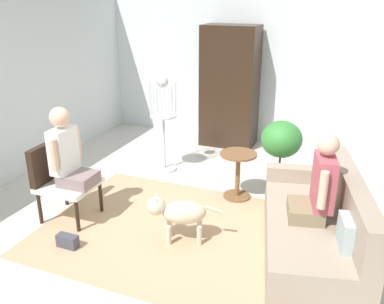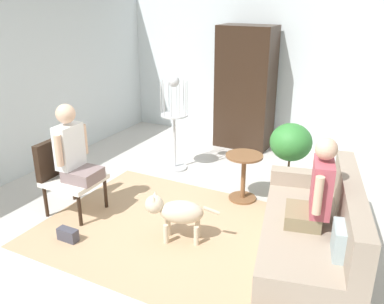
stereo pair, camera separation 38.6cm
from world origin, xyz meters
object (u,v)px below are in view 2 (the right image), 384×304
(couch, at_px, (315,234))
(handbag, at_px, (68,235))
(armoire_cabinet, at_px, (245,88))
(round_end_table, at_px, (243,174))
(person_on_armchair, at_px, (73,149))
(potted_plant, at_px, (290,148))
(person_on_couch, at_px, (317,190))
(bird_cage_stand, at_px, (174,122))
(dog, at_px, (176,212))
(armchair, at_px, (65,170))

(couch, bearing_deg, handbag, -159.80)
(armoire_cabinet, bearing_deg, round_end_table, -69.13)
(person_on_armchair, height_order, round_end_table, person_on_armchair)
(round_end_table, xyz_separation_m, armoire_cabinet, (-0.74, 1.94, 0.67))
(potted_plant, bearing_deg, person_on_armchair, -138.67)
(person_on_couch, relative_size, bird_cage_stand, 0.62)
(dog, bearing_deg, couch, 13.49)
(potted_plant, height_order, handbag, potted_plant)
(couch, bearing_deg, round_end_table, 140.77)
(round_end_table, bearing_deg, armoire_cabinet, 110.87)
(round_end_table, height_order, armoire_cabinet, armoire_cabinet)
(potted_plant, distance_m, handbag, 3.00)
(person_on_couch, relative_size, handbag, 3.83)
(couch, distance_m, person_on_couch, 0.49)
(couch, xyz_separation_m, person_on_couch, (-0.03, -0.03, 0.49))
(couch, xyz_separation_m, handbag, (-2.43, -0.89, -0.22))
(armchair, bearing_deg, armoire_cabinet, 71.60)
(dog, distance_m, potted_plant, 1.97)
(potted_plant, height_order, armoire_cabinet, armoire_cabinet)
(armchair, relative_size, round_end_table, 1.46)
(person_on_armchair, xyz_separation_m, armoire_cabinet, (0.91, 3.19, 0.19))
(potted_plant, bearing_deg, dog, -111.68)
(dog, bearing_deg, potted_plant, 68.32)
(couch, relative_size, armchair, 2.28)
(round_end_table, xyz_separation_m, dog, (-0.29, -1.23, -0.01))
(person_on_couch, height_order, dog, person_on_couch)
(armchair, xyz_separation_m, person_on_couch, (2.88, 0.33, 0.25))
(armchair, height_order, potted_plant, potted_plant)
(round_end_table, bearing_deg, couch, -39.23)
(person_on_couch, height_order, round_end_table, person_on_couch)
(person_on_couch, xyz_separation_m, bird_cage_stand, (-2.36, 1.40, -0.04))
(person_on_armchair, bearing_deg, potted_plant, 41.33)
(person_on_couch, height_order, handbag, person_on_couch)
(couch, bearing_deg, person_on_couch, -132.03)
(round_end_table, distance_m, armoire_cabinet, 2.18)
(dog, height_order, handbag, dog)
(couch, bearing_deg, armoire_cabinet, 122.93)
(round_end_table, relative_size, armoire_cabinet, 0.30)
(person_on_couch, height_order, potted_plant, person_on_couch)
(potted_plant, xyz_separation_m, handbag, (-1.76, -2.37, -0.52))
(dog, xyz_separation_m, bird_cage_stand, (-0.99, 1.70, 0.39))
(couch, height_order, bird_cage_stand, bird_cage_stand)
(bird_cage_stand, relative_size, armoire_cabinet, 0.70)
(armchair, height_order, dog, armchair)
(person_on_armchair, relative_size, dog, 1.19)
(person_on_couch, bearing_deg, handbag, -160.21)
(person_on_couch, bearing_deg, armchair, -173.46)
(round_end_table, xyz_separation_m, potted_plant, (0.43, 0.58, 0.24))
(round_end_table, bearing_deg, potted_plant, 53.54)
(couch, distance_m, round_end_table, 1.42)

